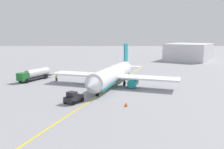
% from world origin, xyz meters
% --- Properties ---
extents(ground_plane, '(400.00, 400.00, 0.00)m').
position_xyz_m(ground_plane, '(0.00, 0.00, 0.00)').
color(ground_plane, '#939399').
extents(airplane, '(29.47, 31.86, 9.99)m').
position_xyz_m(airplane, '(-0.43, 0.14, 2.81)').
color(airplane, white).
rests_on(airplane, ground).
extents(fuel_tanker, '(10.99, 7.06, 3.15)m').
position_xyz_m(fuel_tanker, '(-7.99, -21.67, 1.73)').
color(fuel_tanker, '#2D2D33').
rests_on(fuel_tanker, ground).
extents(pushback_tug, '(4.12, 3.68, 2.20)m').
position_xyz_m(pushback_tug, '(13.91, -7.06, 1.01)').
color(pushback_tug, '#232328').
rests_on(pushback_tug, ground).
extents(refueling_worker, '(0.55, 0.63, 1.71)m').
position_xyz_m(refueling_worker, '(-6.91, -15.36, 0.82)').
color(refueling_worker, navy).
rests_on(refueling_worker, ground).
extents(safety_cone_nose, '(0.67, 0.67, 0.75)m').
position_xyz_m(safety_cone_nose, '(16.10, 2.69, 0.37)').
color(safety_cone_nose, '#F2590F').
rests_on(safety_cone_nose, ground).
extents(distant_hangar, '(29.42, 28.07, 8.08)m').
position_xyz_m(distant_hangar, '(-60.63, 37.22, 4.03)').
color(distant_hangar, silver).
rests_on(distant_hangar, ground).
extents(taxi_line_marking, '(78.80, 25.54, 0.01)m').
position_xyz_m(taxi_line_marking, '(0.00, 0.00, 0.01)').
color(taxi_line_marking, yellow).
rests_on(taxi_line_marking, ground).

